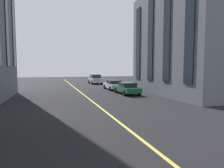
% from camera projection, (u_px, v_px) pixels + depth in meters
% --- Properties ---
extents(lane_centre_line, '(80.00, 0.16, 0.01)m').
position_uv_depth(lane_centre_line, '(94.00, 102.00, 16.43)').
color(lane_centre_line, '#D8C64C').
rests_on(lane_centre_line, ground_plane).
extents(car_green_far, '(4.40, 1.95, 1.37)m').
position_uv_depth(car_green_far, '(127.00, 88.00, 21.92)').
color(car_green_far, '#1E6038').
rests_on(car_green_far, ground_plane).
extents(car_silver_near, '(4.70, 2.14, 1.88)m').
position_uv_depth(car_silver_near, '(95.00, 79.00, 37.75)').
color(car_silver_near, '#B7BABF').
rests_on(car_silver_near, ground_plane).
extents(car_white_parked_b, '(4.40, 1.95, 1.37)m').
position_uv_depth(car_white_parked_b, '(113.00, 85.00, 26.73)').
color(car_white_parked_b, silver).
rests_on(car_white_parked_b, ground_plane).
extents(building_right_near, '(12.87, 11.31, 12.01)m').
position_uv_depth(building_right_near, '(201.00, 42.00, 21.76)').
color(building_right_near, slate).
rests_on(building_right_near, ground_plane).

